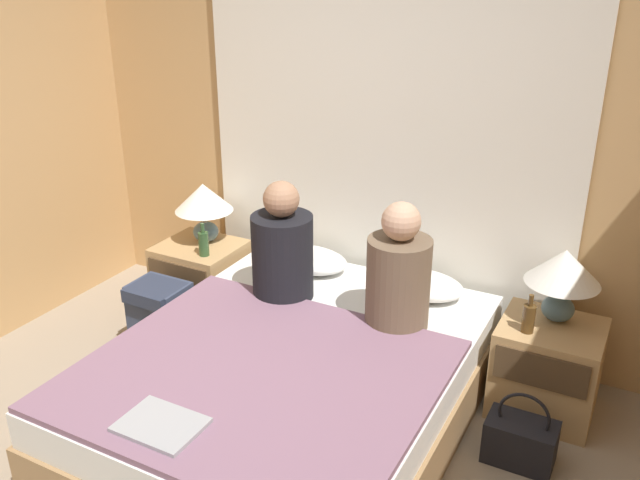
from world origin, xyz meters
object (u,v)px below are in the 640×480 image
object	(u,v)px
pillow_left	(307,259)
beer_bottle_on_left_stand	(204,243)
nightstand_left	(202,280)
nightstand_right	(547,368)
handbag_on_floor	(520,440)
beer_bottle_on_right_stand	(529,318)
person_right_in_bed	(399,275)
person_left_in_bed	(282,250)
bed	(291,386)
backpack_on_floor	(160,312)
laptop_on_bed	(161,425)
pillow_right	(419,284)
lamp_left	(204,202)
lamp_right	(563,272)

from	to	relation	value
pillow_left	beer_bottle_on_left_stand	size ratio (longest dim) A/B	2.41
nightstand_left	nightstand_right	world-z (taller)	same
nightstand_left	handbag_on_floor	world-z (taller)	nightstand_left
beer_bottle_on_right_stand	person_right_in_bed	bearing A→B (deg)	-164.76
person_left_in_bed	bed	bearing A→B (deg)	-55.70
person_left_in_bed	backpack_on_floor	bearing A→B (deg)	-167.27
bed	pillow_left	size ratio (longest dim) A/B	4.02
person_left_in_bed	person_right_in_bed	distance (m)	0.68
bed	laptop_on_bed	world-z (taller)	laptop_on_bed
person_right_in_bed	handbag_on_floor	world-z (taller)	person_right_in_bed
bed	pillow_right	xyz separation A→B (m)	(0.36, 0.82, 0.29)
pillow_left	beer_bottle_on_left_stand	world-z (taller)	beer_bottle_on_left_stand
beer_bottle_on_right_stand	backpack_on_floor	size ratio (longest dim) A/B	0.49
bed	backpack_on_floor	distance (m)	1.11
pillow_left	backpack_on_floor	distance (m)	0.94
nightstand_left	nightstand_right	size ratio (longest dim) A/B	1.00
pillow_left	person_left_in_bed	size ratio (longest dim) A/B	0.76
person_left_in_bed	backpack_on_floor	xyz separation A→B (m)	(-0.76, -0.17, -0.50)
nightstand_left	lamp_left	world-z (taller)	lamp_left
lamp_left	person_right_in_bed	bearing A→B (deg)	-13.74
bed	laptop_on_bed	bearing A→B (deg)	-99.40
beer_bottle_on_right_stand	pillow_right	bearing A→B (deg)	162.85
pillow_right	beer_bottle_on_left_stand	size ratio (longest dim) A/B	2.41
person_left_in_bed	laptop_on_bed	world-z (taller)	person_left_in_bed
beer_bottle_on_left_stand	lamp_left	bearing A→B (deg)	123.53
nightstand_left	lamp_right	world-z (taller)	lamp_right
pillow_right	beer_bottle_on_right_stand	size ratio (longest dim) A/B	2.50
pillow_left	person_right_in_bed	size ratio (longest dim) A/B	0.77
bed	person_right_in_bed	distance (m)	0.78
pillow_left	beer_bottle_on_left_stand	xyz separation A→B (m)	(-0.62, -0.20, 0.06)
nightstand_left	person_right_in_bed	size ratio (longest dim) A/B	0.76
lamp_left	lamp_right	bearing A→B (deg)	0.00
nightstand_left	person_right_in_bed	xyz separation A→B (m)	(1.48, -0.28, 0.49)
person_right_in_bed	nightstand_left	bearing A→B (deg)	169.22
nightstand_right	beer_bottle_on_right_stand	world-z (taller)	beer_bottle_on_right_stand
beer_bottle_on_right_stand	laptop_on_bed	world-z (taller)	beer_bottle_on_right_stand
bed	person_right_in_bed	size ratio (longest dim) A/B	3.08
beer_bottle_on_right_stand	laptop_on_bed	size ratio (longest dim) A/B	0.62
bed	nightstand_left	bearing A→B (deg)	146.55
person_right_in_bed	beer_bottle_on_right_stand	size ratio (longest dim) A/B	3.26
nightstand_left	lamp_left	distance (m)	0.53
beer_bottle_on_left_stand	backpack_on_floor	bearing A→B (deg)	-105.04
nightstand_right	pillow_right	xyz separation A→B (m)	(-0.75, 0.09, 0.27)
beer_bottle_on_left_stand	backpack_on_floor	world-z (taller)	beer_bottle_on_left_stand
bed	beer_bottle_on_left_stand	bearing A→B (deg)	147.66
backpack_on_floor	bed	bearing A→B (deg)	-14.46
bed	nightstand_right	size ratio (longest dim) A/B	4.05
laptop_on_bed	beer_bottle_on_left_stand	bearing A→B (deg)	120.85
bed	lamp_right	xyz separation A→B (m)	(1.10, 0.81, 0.54)
bed	beer_bottle_on_right_stand	size ratio (longest dim) A/B	10.05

